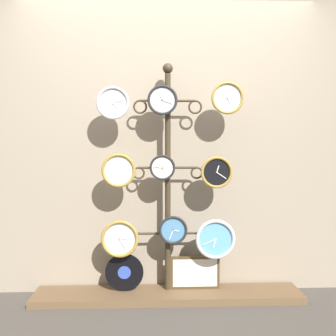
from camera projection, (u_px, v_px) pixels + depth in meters
The scene contains 15 objects.
ground_plane at pixel (170, 317), 2.89m from camera, with size 12.00×12.00×0.00m, color #47423D.
shop_wall at pixel (167, 130), 3.39m from camera, with size 4.40×0.04×2.80m.
low_shelf at pixel (168, 295), 3.24m from camera, with size 2.20×0.36×0.06m.
display_stand at pixel (168, 207), 3.26m from camera, with size 0.76×0.36×1.94m.
clock_top_left at pixel (113, 103), 3.10m from camera, with size 0.26×0.04×0.26m.
clock_top_center at pixel (162, 100), 3.13m from camera, with size 0.24×0.04×0.24m.
clock_top_right at pixel (227, 98), 3.14m from camera, with size 0.26×0.04×0.26m.
clock_middle_left at pixel (119, 170), 3.11m from camera, with size 0.27×0.04×0.27m.
clock_middle_center at pixel (162, 168), 3.15m from camera, with size 0.21×0.04×0.21m.
clock_middle_right at pixel (217, 172), 3.15m from camera, with size 0.26×0.04×0.26m.
clock_bottom_left at pixel (120, 239), 3.15m from camera, with size 0.30×0.04×0.30m.
clock_bottom_center at pixel (173, 230), 3.20m from camera, with size 0.23×0.04×0.23m.
clock_bottom_right at pixel (215, 239), 3.18m from camera, with size 0.33×0.04×0.33m.
vinyl_record at pixel (124, 272), 3.24m from camera, with size 0.32×0.01×0.32m.
picture_frame at pixel (195, 273), 3.30m from camera, with size 0.42×0.02×0.28m.
Camera 1 is at (-0.13, -2.83, 1.25)m, focal length 42.00 mm.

